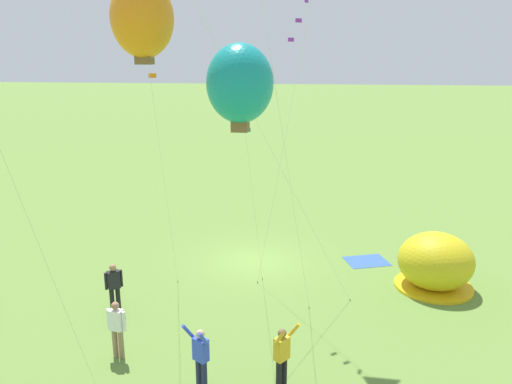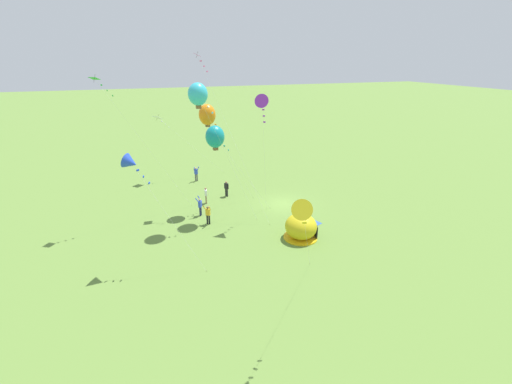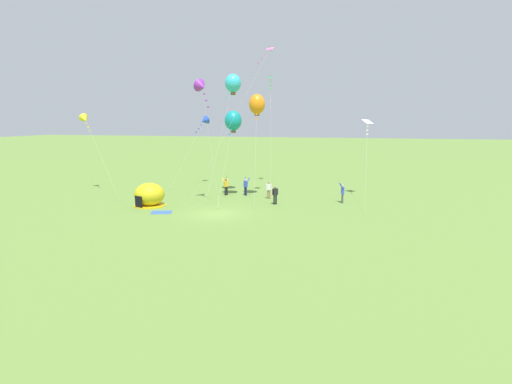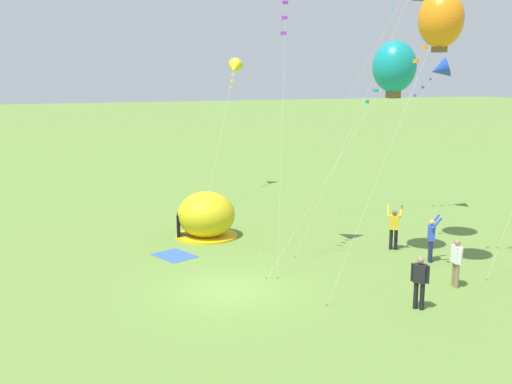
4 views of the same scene
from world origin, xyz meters
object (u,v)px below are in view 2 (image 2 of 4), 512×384
at_px(person_arms_raised, 200,206).
at_px(person_watching_sky, 226,188).
at_px(person_with_toddler, 208,214).
at_px(kite_pink, 201,64).
at_px(kite_purple, 262,102).
at_px(kite_green, 102,87).
at_px(kite_blue, 131,163).
at_px(kite_orange, 207,115).
at_px(kite_teal, 215,137).
at_px(popup_tent, 301,227).
at_px(person_far_back, 206,195).
at_px(kite_yellow, 303,210).
at_px(kite_white, 160,120).
at_px(kite_cyan, 198,94).
at_px(person_flying_kite, 196,173).

bearing_deg(person_arms_raised, person_watching_sky, -42.76).
height_order(person_with_toddler, kite_pink, kite_pink).
height_order(kite_pink, kite_purple, kite_pink).
bearing_deg(kite_green, kite_blue, -168.32).
bearing_deg(kite_green, kite_orange, -86.06).
distance_m(kite_blue, kite_teal, 8.99).
relative_size(popup_tent, kite_pink, 0.19).
xyz_separation_m(person_arms_raised, kite_blue, (-6.55, 5.35, 6.57)).
bearing_deg(popup_tent, person_far_back, 31.51).
distance_m(kite_yellow, kite_white, 29.30).
height_order(popup_tent, person_far_back, popup_tent).
relative_size(person_far_back, kite_purple, 0.15).
height_order(person_far_back, kite_pink, kite_pink).
height_order(kite_orange, kite_purple, kite_purple).
height_order(popup_tent, kite_purple, kite_purple).
distance_m(kite_cyan, kite_yellow, 16.52).
distance_m(person_with_toddler, kite_yellow, 16.75).
relative_size(kite_green, kite_blue, 1.56).
bearing_deg(kite_yellow, person_far_back, 1.74).
xyz_separation_m(person_flying_kite, kite_white, (1.99, 3.42, 6.24)).
relative_size(person_watching_sky, kite_purple, 0.15).
bearing_deg(person_flying_kite, kite_blue, 157.73).
bearing_deg(kite_green, person_far_back, -78.09).
height_order(kite_yellow, kite_green, kite_green).
distance_m(person_flying_kite, kite_teal, 12.45).
bearing_deg(person_watching_sky, kite_white, 35.26).
xyz_separation_m(kite_orange, kite_purple, (-3.99, -3.84, 1.41)).
distance_m(person_with_toddler, kite_green, 13.32).
height_order(popup_tent, person_with_toddler, popup_tent).
bearing_deg(popup_tent, kite_yellow, 152.57).
bearing_deg(person_flying_kite, person_arms_raised, 172.17).
xyz_separation_m(person_watching_sky, kite_blue, (-10.39, 8.89, 6.61)).
relative_size(popup_tent, person_watching_sky, 1.63).
height_order(person_arms_raised, kite_orange, kite_orange).
distance_m(person_far_back, kite_yellow, 21.08).
height_order(person_flying_kite, kite_blue, kite_blue).
bearing_deg(person_arms_raised, kite_green, 81.85).
relative_size(kite_cyan, kite_yellow, 1.45).
bearing_deg(person_watching_sky, kite_cyan, 146.48).
bearing_deg(person_flying_kite, popup_tent, -161.30).
relative_size(person_watching_sky, kite_blue, 0.21).
xyz_separation_m(person_with_toddler, kite_yellow, (-15.26, -1.37, 6.75)).
bearing_deg(kite_teal, popup_tent, -138.66).
bearing_deg(person_arms_raised, kite_teal, -116.71).
bearing_deg(person_with_toddler, kite_orange, -17.12).
height_order(person_arms_raised, kite_cyan, kite_cyan).
relative_size(person_with_toddler, person_arms_raised, 1.00).
distance_m(kite_pink, kite_white, 11.81).
height_order(person_watching_sky, person_flying_kite, person_flying_kite).
bearing_deg(kite_purple, kite_teal, 66.13).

